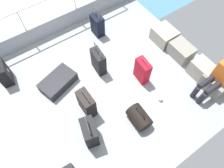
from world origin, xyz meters
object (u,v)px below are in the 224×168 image
at_px(cargo_crate_3, 216,82).
at_px(paper_cup, 160,99).
at_px(cargo_crate_2, 203,71).
at_px(passenger_seated, 218,77).
at_px(suitcase_0, 90,132).
at_px(suitcase_6, 97,25).
at_px(suitcase_7, 142,71).
at_px(cargo_crate_0, 164,35).
at_px(suitcase_2, 87,104).
at_px(suitcase_1, 58,82).
at_px(suitcase_3, 98,62).
at_px(cargo_crate_1, 181,51).
at_px(suitcase_5, 3,73).
at_px(duffel_bag, 139,117).

relative_size(cargo_crate_3, paper_cup, 5.63).
bearing_deg(cargo_crate_3, cargo_crate_2, -177.45).
bearing_deg(passenger_seated, cargo_crate_3, 90.00).
height_order(cargo_crate_3, suitcase_0, suitcase_0).
relative_size(suitcase_6, suitcase_7, 1.04).
bearing_deg(cargo_crate_0, suitcase_2, -77.71).
xyz_separation_m(suitcase_1, paper_cup, (1.62, 1.65, -0.07)).
relative_size(cargo_crate_2, suitcase_0, 0.78).
bearing_deg(suitcase_3, cargo_crate_1, 67.23).
distance_m(suitcase_5, suitcase_7, 3.09).
relative_size(cargo_crate_0, suitcase_7, 0.85).
distance_m(suitcase_2, suitcase_3, 1.07).
bearing_deg(suitcase_0, suitcase_2, 154.40).
xyz_separation_m(cargo_crate_2, suitcase_5, (-2.47, -3.76, 0.07)).
xyz_separation_m(cargo_crate_0, suitcase_5, (-1.13, -3.78, 0.09)).
bearing_deg(cargo_crate_1, suitcase_3, -112.77).
bearing_deg(suitcase_2, cargo_crate_0, 102.29).
height_order(cargo_crate_1, suitcase_7, suitcase_7).
distance_m(cargo_crate_2, suitcase_0, 2.89).
xyz_separation_m(suitcase_0, duffel_bag, (0.26, 0.99, -0.13)).
xyz_separation_m(cargo_crate_3, suitcase_1, (-2.05, -2.86, -0.08)).
xyz_separation_m(cargo_crate_2, suitcase_1, (-1.68, -2.84, -0.09)).
bearing_deg(cargo_crate_2, suitcase_2, -106.25).
relative_size(suitcase_1, duffel_bag, 1.81).
height_order(suitcase_5, suitcase_7, suitcase_5).
bearing_deg(suitcase_0, suitcase_6, 144.52).
height_order(cargo_crate_1, duffel_bag, duffel_bag).
xyz_separation_m(suitcase_2, suitcase_7, (0.01, 1.43, -0.00)).
distance_m(cargo_crate_3, suitcase_0, 2.95).
bearing_deg(suitcase_7, suitcase_0, -72.66).
xyz_separation_m(cargo_crate_0, suitcase_6, (-1.18, -1.27, 0.10)).
bearing_deg(cargo_crate_1, passenger_seated, -10.34).
bearing_deg(duffel_bag, cargo_crate_0, 125.84).
distance_m(cargo_crate_0, duffel_bag, 2.35).
xyz_separation_m(suitcase_2, suitcase_3, (-0.75, 0.77, -0.00)).
bearing_deg(cargo_crate_2, suitcase_7, -122.35).
bearing_deg(suitcase_5, suitcase_6, 91.01).
distance_m(passenger_seated, suitcase_6, 3.09).
bearing_deg(suitcase_6, suitcase_1, -62.44).
bearing_deg(suitcase_7, paper_cup, -0.72).
distance_m(suitcase_2, suitcase_5, 2.05).
distance_m(suitcase_7, duffel_bag, 1.06).
distance_m(cargo_crate_0, suitcase_0, 3.11).
xyz_separation_m(cargo_crate_0, cargo_crate_2, (1.34, -0.03, 0.02)).
relative_size(cargo_crate_3, suitcase_6, 0.77).
relative_size(suitcase_1, paper_cup, 9.05).
bearing_deg(suitcase_6, suitcase_5, -88.99).
height_order(cargo_crate_0, cargo_crate_3, cargo_crate_3).
distance_m(suitcase_6, paper_cup, 2.47).
distance_m(cargo_crate_2, duffel_bag, 1.88).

